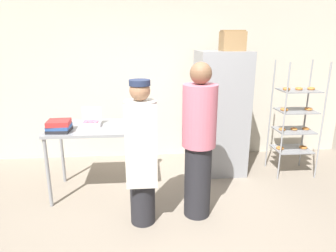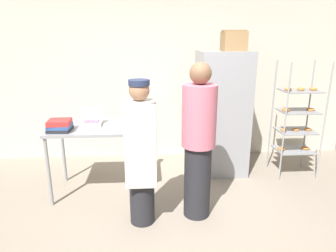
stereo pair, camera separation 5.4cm
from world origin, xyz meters
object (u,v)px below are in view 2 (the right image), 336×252
person_baker (141,152)px  blender_pitcher (129,112)px  refrigerator (221,113)px  cardboard_storage_box (234,41)px  person_customer (198,142)px  donut_box (92,122)px  binder_stack (60,125)px  baking_rack (297,120)px

person_baker → blender_pitcher: bearing=99.8°
refrigerator → cardboard_storage_box: 1.06m
refrigerator → cardboard_storage_box: (0.12, -0.02, 1.06)m
blender_pitcher → person_customer: bearing=-47.3°
blender_pitcher → donut_box: bearing=-159.5°
refrigerator → person_baker: bearing=-131.4°
binder_stack → baking_rack: bearing=9.7°
refrigerator → baking_rack: (1.08, -0.22, -0.07)m
refrigerator → person_baker: (-1.19, -1.35, -0.08)m
person_customer → cardboard_storage_box: bearing=61.0°
refrigerator → baking_rack: refrigerator is taller
donut_box → binder_stack: 0.41m
baking_rack → blender_pitcher: size_ratio=5.94×
baking_rack → donut_box: (-2.92, -0.33, 0.12)m
cardboard_storage_box → person_baker: size_ratio=0.20×
blender_pitcher → person_baker: 1.01m
baking_rack → blender_pitcher: 2.46m
baking_rack → binder_stack: 3.32m
binder_stack → cardboard_storage_box: (2.30, 0.76, 0.98)m
cardboard_storage_box → baking_rack: bearing=-11.5°
donut_box → person_customer: size_ratio=0.14×
donut_box → blender_pitcher: bearing=20.5°
binder_stack → person_customer: person_customer is taller
cardboard_storage_box → person_baker: (-1.31, -1.33, -1.14)m
blender_pitcher → binder_stack: (-0.82, -0.40, -0.06)m
baking_rack → person_customer: (-1.64, -1.03, 0.06)m
baking_rack → blender_pitcher: baking_rack is taller
refrigerator → donut_box: bearing=-163.2°
person_baker → person_customer: size_ratio=0.91×
refrigerator → blender_pitcher: 1.42m
baking_rack → person_customer: size_ratio=0.96×
blender_pitcher → binder_stack: blender_pitcher is taller
baking_rack → cardboard_storage_box: bearing=168.5°
refrigerator → person_customer: refrigerator is taller
donut_box → blender_pitcher: size_ratio=0.87×
person_baker → person_customer: bearing=9.3°
refrigerator → binder_stack: bearing=-160.3°
blender_pitcher → binder_stack: bearing=-153.8°
blender_pitcher → cardboard_storage_box: 1.78m
binder_stack → person_customer: bearing=-16.0°
binder_stack → cardboard_storage_box: cardboard_storage_box is taller
person_baker → donut_box: bearing=129.1°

